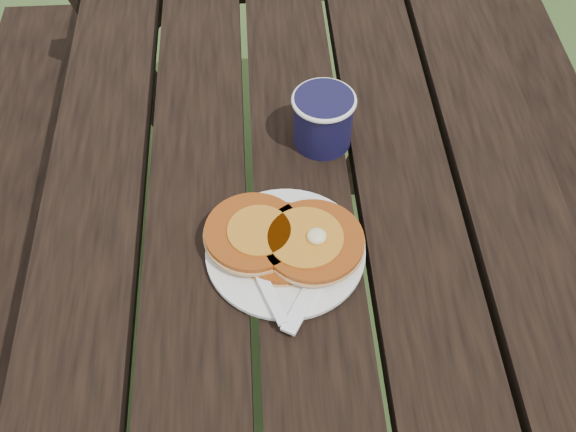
{
  "coord_description": "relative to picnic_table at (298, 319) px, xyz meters",
  "views": [
    {
      "loc": [
        -0.06,
        -0.69,
        1.54
      ],
      "look_at": [
        -0.03,
        -0.1,
        0.8
      ],
      "focal_mm": 45.0,
      "sensor_mm": 36.0,
      "label": 1
    }
  ],
  "objects": [
    {
      "name": "ground",
      "position": [
        0.0,
        0.0,
        -0.37
      ],
      "size": [
        60.0,
        60.0,
        0.0
      ],
      "primitive_type": "plane",
      "color": "#2F451D",
      "rests_on": "ground"
    },
    {
      "name": "picnic_table",
      "position": [
        0.0,
        0.0,
        0.0
      ],
      "size": [
        1.36,
        1.8,
        0.75
      ],
      "color": "black",
      "rests_on": "ground"
    },
    {
      "name": "plate",
      "position": [
        -0.03,
        -0.12,
        0.39
      ],
      "size": [
        0.28,
        0.28,
        0.01
      ],
      "primitive_type": "cylinder",
      "rotation": [
        0.0,
        0.0,
        0.42
      ],
      "color": "white",
      "rests_on": "picnic_table"
    },
    {
      "name": "pancake_stack",
      "position": [
        -0.03,
        -0.12,
        0.41
      ],
      "size": [
        0.21,
        0.15,
        0.04
      ],
      "rotation": [
        0.0,
        0.0,
        0.03
      ],
      "color": "#A14712",
      "rests_on": "plate"
    },
    {
      "name": "knife",
      "position": [
        0.01,
        -0.17,
        0.39
      ],
      "size": [
        0.11,
        0.17,
        0.0
      ],
      "primitive_type": "cube",
      "rotation": [
        0.0,
        0.0,
        -0.51
      ],
      "color": "white",
      "rests_on": "plate"
    },
    {
      "name": "fork",
      "position": [
        -0.06,
        -0.19,
        0.4
      ],
      "size": [
        0.08,
        0.16,
        0.01
      ],
      "primitive_type": null,
      "rotation": [
        0.0,
        0.0,
        0.34
      ],
      "color": "white",
      "rests_on": "plate"
    },
    {
      "name": "coffee_cup",
      "position": [
        0.04,
        0.09,
        0.43
      ],
      "size": [
        0.1,
        0.1,
        0.09
      ],
      "rotation": [
        0.0,
        0.0,
        0.31
      ],
      "color": "black",
      "rests_on": "picnic_table"
    }
  ]
}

